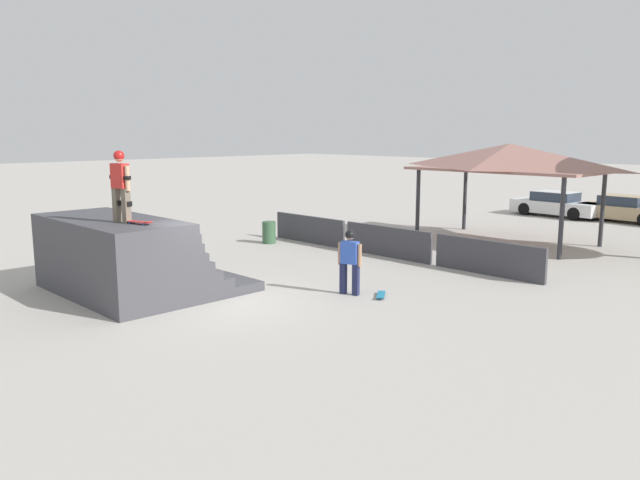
# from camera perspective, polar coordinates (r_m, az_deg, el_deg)

# --- Properties ---
(ground_plane) EXTENTS (160.00, 160.00, 0.00)m
(ground_plane) POSITION_cam_1_polar(r_m,az_deg,el_deg) (16.14, -9.40, -5.65)
(ground_plane) COLOR #ADA8A0
(quarter_pipe_ramp) EXTENTS (4.95, 4.25, 2.05)m
(quarter_pipe_ramp) POSITION_cam_1_polar(r_m,az_deg,el_deg) (17.52, -17.38, -1.71)
(quarter_pipe_ramp) COLOR #424247
(quarter_pipe_ramp) RESTS_ON ground
(skater_on_deck) EXTENTS (0.77, 0.30, 1.79)m
(skater_on_deck) POSITION_cam_1_polar(r_m,az_deg,el_deg) (16.22, -17.79, 5.12)
(skater_on_deck) COLOR #6B6051
(skater_on_deck) RESTS_ON quarter_pipe_ramp
(skateboard_on_deck) EXTENTS (0.79, 0.39, 0.09)m
(skateboard_on_deck) POSITION_cam_1_polar(r_m,az_deg,el_deg) (15.88, -16.17, 1.60)
(skateboard_on_deck) COLOR blue
(skateboard_on_deck) RESTS_ON quarter_pipe_ramp
(bystander_walking) EXTENTS (0.68, 0.35, 1.74)m
(bystander_walking) POSITION_cam_1_polar(r_m,az_deg,el_deg) (16.49, 2.73, -1.54)
(bystander_walking) COLOR #1E2347
(bystander_walking) RESTS_ON ground
(skateboard_on_ground) EXTENTS (0.63, 0.76, 0.09)m
(skateboard_on_ground) POSITION_cam_1_polar(r_m,az_deg,el_deg) (16.48, 5.59, -5.02)
(skateboard_on_ground) COLOR red
(skateboard_on_ground) RESTS_ON ground
(barrier_fence) EXTENTS (11.54, 0.12, 1.05)m
(barrier_fence) POSITION_cam_1_polar(r_m,az_deg,el_deg) (21.72, 6.18, -0.16)
(barrier_fence) COLOR #3D3D42
(barrier_fence) RESTS_ON ground
(pavilion_shelter) EXTENTS (7.03, 4.06, 3.85)m
(pavilion_shelter) POSITION_cam_1_polar(r_m,az_deg,el_deg) (25.24, 16.92, 7.21)
(pavilion_shelter) COLOR #2D2D33
(pavilion_shelter) RESTS_ON ground
(trash_bin) EXTENTS (0.52, 0.52, 0.85)m
(trash_bin) POSITION_cam_1_polar(r_m,az_deg,el_deg) (24.34, -4.69, 0.70)
(trash_bin) COLOR #385B3D
(trash_bin) RESTS_ON ground
(parked_car_white) EXTENTS (4.55, 2.03, 1.27)m
(parked_car_white) POSITION_cam_1_polar(r_m,az_deg,el_deg) (34.33, 20.80, 3.05)
(parked_car_white) COLOR silver
(parked_car_white) RESTS_ON ground
(parked_car_tan) EXTENTS (4.24, 1.96, 1.27)m
(parked_car_tan) POSITION_cam_1_polar(r_m,az_deg,el_deg) (33.50, 26.05, 2.53)
(parked_car_tan) COLOR tan
(parked_car_tan) RESTS_ON ground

